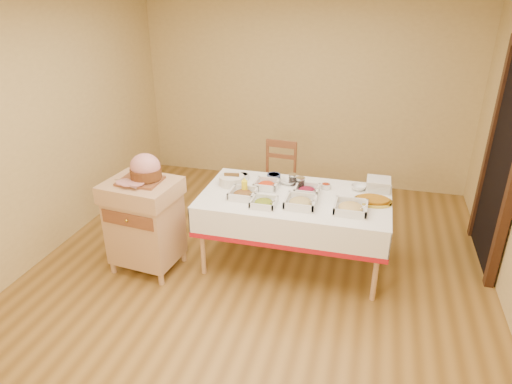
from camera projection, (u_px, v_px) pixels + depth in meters
room_shell at (258, 151)px, 4.01m from camera, size 5.00×5.00×5.00m
doorway at (504, 159)px, 4.36m from camera, size 0.09×1.10×2.20m
dining_table at (295, 211)px, 4.49m from camera, size 1.82×1.02×0.76m
butcher_cart at (145, 220)px, 4.45m from camera, size 0.72×0.62×0.94m
dining_chair at (278, 179)px, 5.54m from camera, size 0.44×0.42×0.92m
ham_on_board at (145, 170)px, 4.25m from camera, size 0.41×0.39×0.27m
serving_dish_a at (243, 194)px, 4.38m from camera, size 0.25×0.25×0.11m
serving_dish_b at (264, 202)px, 4.22m from camera, size 0.23×0.23×0.09m
serving_dish_c at (300, 202)px, 4.21m from camera, size 0.28×0.28×0.11m
serving_dish_d at (351, 208)px, 4.11m from camera, size 0.29×0.29×0.11m
serving_dish_e at (266, 185)px, 4.58m from camera, size 0.24×0.23×0.11m
serving_dish_f at (307, 190)px, 4.46m from camera, size 0.24×0.23×0.11m
small_bowl_left at (243, 176)px, 4.79m from camera, size 0.12×0.12×0.06m
small_bowl_mid at (274, 177)px, 4.77m from camera, size 0.14×0.14×0.06m
small_bowl_right at (326, 186)px, 4.57m from camera, size 0.10×0.10×0.05m
bowl_white_imported at (288, 182)px, 4.69m from camera, size 0.19×0.19×0.04m
bowl_small_imported at (359, 187)px, 4.55m from camera, size 0.16×0.16×0.05m
preserve_jar_left at (293, 180)px, 4.66m from camera, size 0.09×0.09×0.11m
preserve_jar_right at (300, 184)px, 4.56m from camera, size 0.09×0.09×0.12m
mustard_bottle at (245, 187)px, 4.41m from camera, size 0.06×0.06×0.19m
bread_basket at (232, 180)px, 4.66m from camera, size 0.26×0.26×0.11m
plate_stack at (378, 184)px, 4.54m from camera, size 0.23×0.23×0.11m
brass_platter at (373, 201)px, 4.28m from camera, size 0.35×0.25×0.05m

